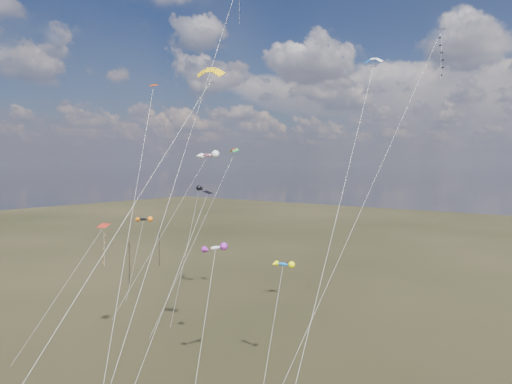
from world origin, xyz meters
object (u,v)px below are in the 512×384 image
Objects in this scene: diamond_black_high at (431,74)px; novelty_black_orange at (143,220)px; utility_pole_far at (159,247)px; parafoil_yellow at (209,72)px; utility_pole_near at (129,263)px.

novelty_black_orange is (-48.02, -0.04, -19.21)m from diamond_black_high.
parafoil_yellow reaches higher than utility_pole_far.
utility_pole_near is 59.72m from diamond_black_high.
diamond_black_high is at bearing -0.71° from utility_pole_near.
parafoil_yellow is (39.37, -20.84, 26.27)m from utility_pole_near.
diamond_black_high is at bearing 56.04° from parafoil_yellow.
parafoil_yellow is at bearing -36.33° from utility_pole_far.
diamond_black_high reaches higher than utility_pole_near.
novelty_black_orange is (-34.42, 20.15, -17.90)m from parafoil_yellow.
utility_pole_far is at bearing 119.74° from utility_pole_near.
utility_pole_near is 51.72m from parafoil_yellow.
novelty_black_orange reaches higher than utility_pole_near.
utility_pole_near is at bearing 152.10° from parafoil_yellow.
utility_pole_far is (-8.00, 14.00, 0.00)m from utility_pole_near.
parafoil_yellow reaches higher than utility_pole_near.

